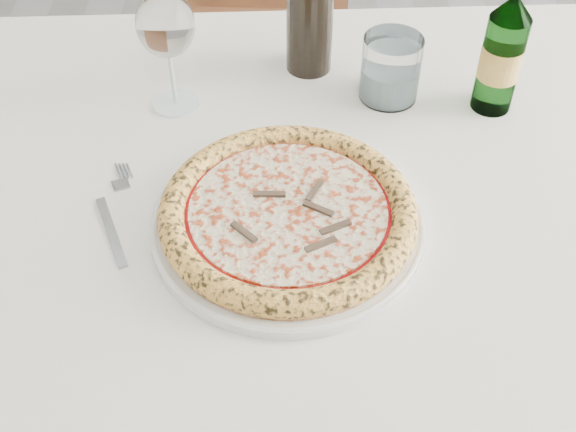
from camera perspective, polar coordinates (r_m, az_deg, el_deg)
name	(u,v)px	position (r m, az deg, el deg)	size (l,w,h in m)	color
floor	(399,409)	(1.64, 8.79, -14.85)	(5.00, 6.00, 0.02)	slate
dining_table	(286,219)	(1.03, -0.13, -0.26)	(1.46, 0.88, 0.76)	brown
chair_far	(254,4)	(1.79, -2.74, 16.36)	(0.49, 0.49, 0.93)	brown
plate	(288,222)	(0.89, 0.00, -0.50)	(0.34, 0.34, 0.02)	white
pizza	(288,212)	(0.88, 0.00, 0.29)	(0.32, 0.32, 0.03)	#E29A63
fork	(115,215)	(0.93, -13.54, 0.06)	(0.06, 0.18, 0.00)	#969CAF
wine_glass	(166,27)	(1.03, -9.64, 14.48)	(0.08, 0.08, 0.18)	white
tumbler	(390,72)	(1.09, 8.08, 11.18)	(0.09, 0.09, 0.10)	white
beer_bottle	(502,53)	(1.07, 16.59, 12.22)	(0.06, 0.06, 0.23)	#3C723A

